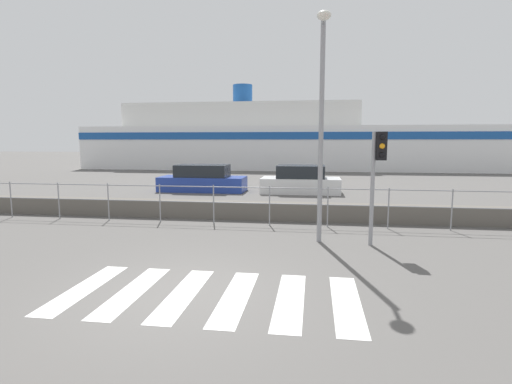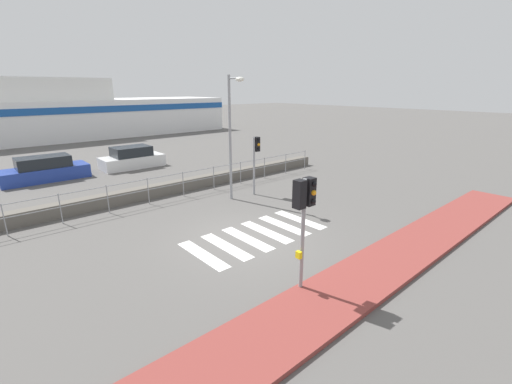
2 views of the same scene
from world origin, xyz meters
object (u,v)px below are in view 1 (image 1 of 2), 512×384
(ferry_boat, at_px, (281,141))
(parked_car_white, at_px, (301,181))
(streetlamp, at_px, (322,104))
(traffic_light_far, at_px, (378,163))
(parked_car_blue, at_px, (203,180))

(ferry_boat, xyz_separation_m, parked_car_white, (2.46, -17.75, -1.94))
(streetlamp, relative_size, ferry_boat, 0.15)
(traffic_light_far, bearing_deg, ferry_boat, 99.54)
(parked_car_blue, bearing_deg, ferry_boat, 81.89)
(traffic_light_far, bearing_deg, parked_car_blue, 126.19)
(traffic_light_far, xyz_separation_m, parked_car_blue, (-7.16, 9.78, -1.47))
(parked_car_white, bearing_deg, streetlamp, -85.33)
(streetlamp, bearing_deg, parked_car_white, 94.67)
(traffic_light_far, distance_m, parked_car_white, 10.12)
(ferry_boat, relative_size, parked_car_blue, 8.61)
(streetlamp, xyz_separation_m, parked_car_white, (-0.80, 9.78, -2.88))
(ferry_boat, bearing_deg, traffic_light_far, -80.46)
(ferry_boat, bearing_deg, parked_car_white, -82.10)
(ferry_boat, distance_m, parked_car_white, 18.02)
(streetlamp, distance_m, parked_car_blue, 11.73)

